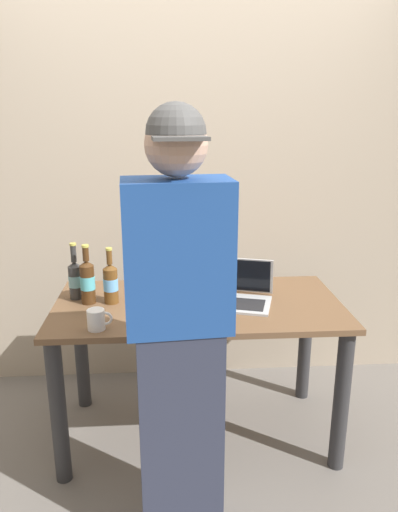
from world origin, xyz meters
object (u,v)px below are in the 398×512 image
Objects in this scene: beer_bottle_green at (111,282)px; person_figure at (179,336)px; beer_bottle_dark at (75,279)px; coffee_mug at (97,320)px; laptop at (238,293)px; beer_bottle_brown at (88,281)px.

person_figure is at bearing -63.87° from beer_bottle_green.
beer_bottle_dark is 2.64× the size of coffee_mug.
coffee_mug is (-0.68, -0.30, 0.00)m from laptop.
beer_bottle_dark is 0.17× the size of person_figure.
beer_bottle_dark is at bearing 112.16° from coffee_mug.
beer_bottle_green is 0.32m from coffee_mug.
beer_bottle_brown is (0.07, -0.07, 0.01)m from beer_bottle_dark.
beer_bottle_green is 0.97× the size of beer_bottle_dark.
laptop is 1.39× the size of beer_bottle_green.
beer_bottle_brown is 0.81m from person_figure.
beer_bottle_dark reaches higher than coffee_mug.
person_figure reaches higher than coffee_mug.
beer_bottle_green is at bearing 178.12° from laptop.
person_figure reaches higher than beer_bottle_dark.
laptop is at bearing -6.51° from beer_bottle_dark.
beer_bottle_dark is at bearing 124.85° from person_figure.
beer_bottle_brown reaches higher than beer_bottle_dark.
beer_bottle_brown reaches higher than laptop.
beer_bottle_green is 0.12m from beer_bottle_brown.
beer_bottle_dark is 0.91m from person_figure.
coffee_mug is (-0.03, -0.32, -0.06)m from beer_bottle_green.
beer_bottle_brown is 0.18× the size of person_figure.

